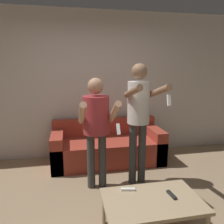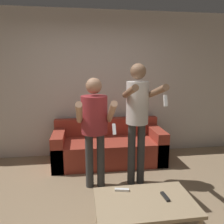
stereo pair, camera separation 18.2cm
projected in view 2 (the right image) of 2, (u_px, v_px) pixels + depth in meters
name	position (u px, v px, depth m)	size (l,w,h in m)	color
ground_plane	(108.00, 218.00, 2.49)	(14.00, 14.00, 0.00)	#937A5B
wall_back	(95.00, 85.00, 4.13)	(6.40, 0.06, 2.70)	beige
couch	(109.00, 147.00, 3.95)	(1.94, 0.80, 0.74)	#9E3828
person_standing_left	(95.00, 121.00, 2.95)	(0.48, 0.71, 1.55)	#383838
person_standing_right	(138.00, 111.00, 3.00)	(0.43, 0.75, 1.74)	#383838
coffee_table	(145.00, 204.00, 2.14)	(0.97, 0.60, 0.40)	tan
remote_near	(165.00, 197.00, 2.18)	(0.05, 0.15, 0.02)	black
remote_far	(122.00, 190.00, 2.30)	(0.15, 0.06, 0.02)	white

